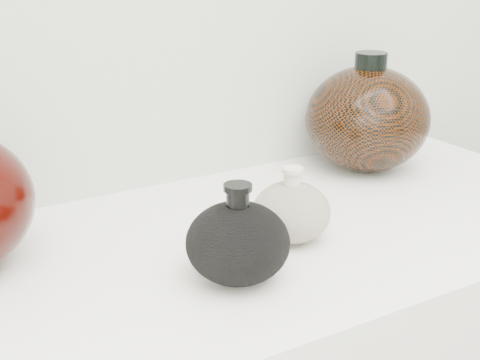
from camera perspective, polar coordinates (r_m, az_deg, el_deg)
black_gourd_vase at (r=0.79m, az=-0.19°, el=-5.31°), size 0.15×0.15×0.12m
cream_gourd_vase at (r=0.90m, az=4.40°, el=-2.67°), size 0.12×0.12×0.10m
right_round_pot at (r=1.18m, az=10.80°, el=5.20°), size 0.28×0.28×0.21m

